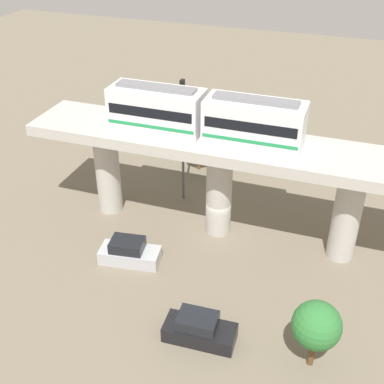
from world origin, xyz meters
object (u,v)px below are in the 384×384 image
at_px(parked_car_black, 199,329).
at_px(tree_mid_lot, 317,326).
at_px(train, 204,116).
at_px(parked_car_silver, 129,252).
at_px(tree_near_viaduct, 199,140).
at_px(signal_post, 183,137).

bearing_deg(parked_car_black, tree_mid_lot, -89.64).
relative_size(train, parked_car_silver, 3.07).
distance_m(parked_car_black, parked_car_silver, 8.55).
bearing_deg(parked_car_silver, tree_near_viaduct, -9.61).
height_order(parked_car_black, tree_near_viaduct, tree_near_viaduct).
bearing_deg(parked_car_black, parked_car_silver, 50.72).
height_order(train, parked_car_black, train).
height_order(parked_car_silver, tree_near_viaduct, tree_near_viaduct).
xyz_separation_m(train, parked_car_silver, (-5.57, 3.58, -8.56)).
bearing_deg(tree_near_viaduct, tree_mid_lot, -145.71).
bearing_deg(train, tree_mid_lot, -136.76).
distance_m(tree_mid_lot, signal_post, 18.76).
relative_size(tree_near_viaduct, tree_mid_lot, 1.02).
relative_size(parked_car_black, parked_car_silver, 0.97).
distance_m(parked_car_silver, signal_post, 10.28).
bearing_deg(signal_post, tree_mid_lot, -137.59).
xyz_separation_m(train, tree_near_viaduct, (8.66, 3.25, -6.37)).
bearing_deg(tree_near_viaduct, signal_post, -175.45).
bearing_deg(parked_car_silver, parked_car_black, -134.78).
distance_m(parked_car_silver, tree_mid_lot, 14.26).
relative_size(train, signal_post, 1.31).
distance_m(parked_car_black, signal_post, 16.11).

